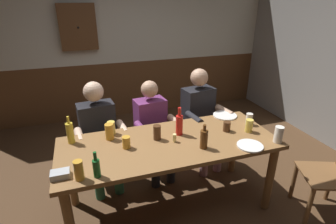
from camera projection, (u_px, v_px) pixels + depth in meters
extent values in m
plane|color=#4C331E|center=(166.00, 197.00, 2.92)|extent=(6.30, 6.30, 0.00)
cube|color=beige|center=(119.00, 10.00, 4.32)|extent=(5.25, 0.12, 1.70)
cube|color=brown|center=(125.00, 88.00, 4.85)|extent=(5.25, 0.12, 0.98)
cube|color=brown|center=(170.00, 143.00, 2.50)|extent=(2.06, 0.84, 0.04)
cylinder|color=brown|center=(270.00, 178.00, 2.64)|extent=(0.08, 0.08, 0.74)
cylinder|color=brown|center=(71.00, 175.00, 2.68)|extent=(0.08, 0.08, 0.74)
cylinder|color=brown|center=(234.00, 145.00, 3.22)|extent=(0.08, 0.08, 0.74)
cube|color=black|center=(97.00, 125.00, 2.96)|extent=(0.41, 0.26, 0.51)
sphere|color=beige|center=(93.00, 92.00, 2.81)|extent=(0.22, 0.22, 0.22)
cylinder|color=#33724C|center=(112.00, 147.00, 2.97)|extent=(0.17, 0.43, 0.13)
cylinder|color=#33724C|center=(92.00, 151.00, 2.89)|extent=(0.17, 0.43, 0.13)
cylinder|color=#33724C|center=(118.00, 177.00, 2.91)|extent=(0.10, 0.10, 0.42)
cylinder|color=#33724C|center=(99.00, 182.00, 2.82)|extent=(0.10, 0.10, 0.42)
cylinder|color=beige|center=(123.00, 128.00, 2.83)|extent=(0.11, 0.29, 0.08)
cylinder|color=beige|center=(79.00, 136.00, 2.66)|extent=(0.11, 0.29, 0.08)
cube|color=#6B2D66|center=(150.00, 118.00, 3.15)|extent=(0.38, 0.27, 0.48)
sphere|color=tan|center=(149.00, 89.00, 3.00)|extent=(0.20, 0.20, 0.20)
cylinder|color=black|center=(163.00, 138.00, 3.15)|extent=(0.18, 0.43, 0.13)
cylinder|color=black|center=(148.00, 142.00, 3.07)|extent=(0.18, 0.43, 0.13)
cylinder|color=black|center=(171.00, 166.00, 3.08)|extent=(0.10, 0.10, 0.42)
cylinder|color=black|center=(156.00, 171.00, 3.01)|extent=(0.10, 0.10, 0.42)
cylinder|color=tan|center=(175.00, 122.00, 3.01)|extent=(0.11, 0.29, 0.08)
cylinder|color=#6B2D66|center=(141.00, 129.00, 2.85)|extent=(0.11, 0.29, 0.08)
cube|color=black|center=(198.00, 109.00, 3.31)|extent=(0.41, 0.28, 0.55)
sphere|color=tan|center=(199.00, 77.00, 3.15)|extent=(0.21, 0.21, 0.21)
cylinder|color=#B78493|center=(210.00, 130.00, 3.34)|extent=(0.19, 0.42, 0.13)
cylinder|color=#B78493|center=(196.00, 134.00, 3.25)|extent=(0.19, 0.42, 0.13)
cylinder|color=#B78493|center=(218.00, 156.00, 3.29)|extent=(0.10, 0.10, 0.42)
cylinder|color=#B78493|center=(204.00, 160.00, 3.20)|extent=(0.10, 0.10, 0.42)
cylinder|color=tan|center=(224.00, 111.00, 3.19)|extent=(0.12, 0.29, 0.08)
cylinder|color=black|center=(194.00, 118.00, 3.00)|extent=(0.12, 0.29, 0.08)
cube|color=brown|center=(326.00, 175.00, 2.55)|extent=(0.57, 0.57, 0.02)
cylinder|color=brown|center=(309.00, 207.00, 2.47)|extent=(0.04, 0.04, 0.44)
cylinder|color=brown|center=(294.00, 181.00, 2.82)|extent=(0.04, 0.04, 0.44)
cylinder|color=brown|center=(330.00, 182.00, 2.80)|extent=(0.04, 0.04, 0.44)
cylinder|color=#F9E08C|center=(174.00, 138.00, 2.48)|extent=(0.04, 0.04, 0.08)
cube|color=#B2B7BC|center=(60.00, 174.00, 1.99)|extent=(0.14, 0.10, 0.05)
cylinder|color=white|center=(225.00, 115.00, 3.03)|extent=(0.27, 0.27, 0.01)
cylinder|color=white|center=(250.00, 146.00, 2.41)|extent=(0.24, 0.24, 0.01)
cylinder|color=gold|center=(70.00, 133.00, 2.43)|extent=(0.07, 0.07, 0.20)
cylinder|color=gold|center=(68.00, 120.00, 2.38)|extent=(0.02, 0.02, 0.07)
cylinder|color=#593314|center=(204.00, 139.00, 2.36)|extent=(0.07, 0.07, 0.17)
cylinder|color=#593314|center=(205.00, 128.00, 2.31)|extent=(0.03, 0.03, 0.06)
cylinder|color=red|center=(179.00, 125.00, 2.59)|extent=(0.07, 0.07, 0.20)
cylinder|color=red|center=(180.00, 112.00, 2.53)|extent=(0.03, 0.03, 0.09)
cylinder|color=#195923|center=(97.00, 168.00, 1.98)|extent=(0.06, 0.06, 0.14)
cylinder|color=#195923|center=(95.00, 156.00, 1.94)|extent=(0.03, 0.03, 0.07)
cylinder|color=white|center=(249.00, 119.00, 2.80)|extent=(0.07, 0.07, 0.13)
cylinder|color=#E5C64C|center=(249.00, 126.00, 2.65)|extent=(0.08, 0.08, 0.13)
cylinder|color=#4C2D19|center=(157.00, 132.00, 2.51)|extent=(0.07, 0.07, 0.14)
cylinder|color=#E5C64C|center=(111.00, 128.00, 2.61)|extent=(0.08, 0.08, 0.13)
cylinder|color=gold|center=(109.00, 132.00, 2.51)|extent=(0.08, 0.08, 0.16)
cylinder|color=gold|center=(79.00, 170.00, 1.95)|extent=(0.07, 0.07, 0.16)
cylinder|color=white|center=(279.00, 134.00, 2.46)|extent=(0.08, 0.08, 0.16)
cylinder|color=#4C2D19|center=(227.00, 126.00, 2.67)|extent=(0.07, 0.07, 0.10)
cylinder|color=gold|center=(126.00, 142.00, 2.37)|extent=(0.07, 0.07, 0.11)
cube|color=brown|center=(78.00, 27.00, 4.10)|extent=(0.56, 0.12, 0.70)
sphere|color=black|center=(78.00, 28.00, 4.03)|extent=(0.03, 0.03, 0.03)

